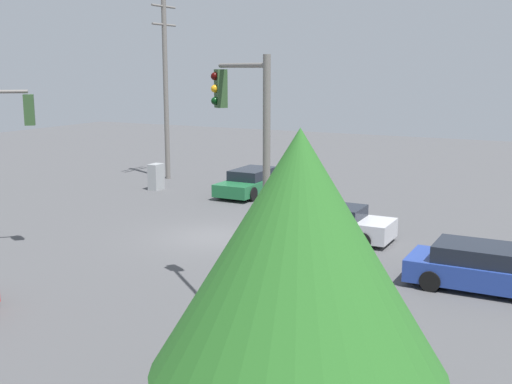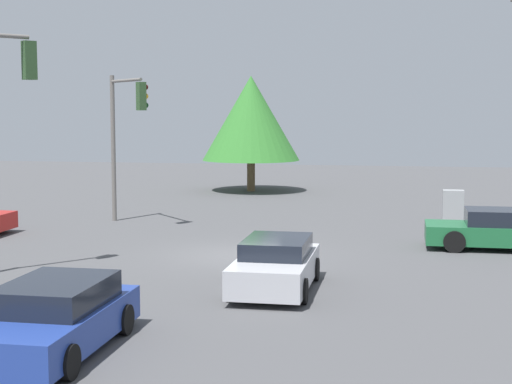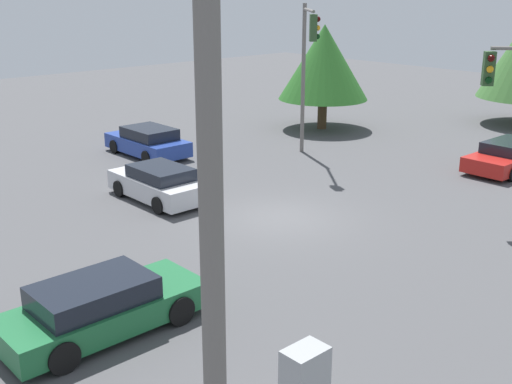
# 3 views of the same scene
# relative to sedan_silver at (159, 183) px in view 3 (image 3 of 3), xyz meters

# --- Properties ---
(ground_plane) EXTENTS (80.00, 80.00, 0.00)m
(ground_plane) POSITION_rel_sedan_silver_xyz_m (1.93, -4.36, -0.63)
(ground_plane) COLOR #4C4C4F
(sedan_silver) EXTENTS (1.92, 4.13, 1.30)m
(sedan_silver) POSITION_rel_sedan_silver_xyz_m (0.00, 0.00, 0.00)
(sedan_silver) COLOR silver
(sedan_silver) RESTS_ON ground_plane
(sedan_green) EXTENTS (4.66, 1.98, 1.31)m
(sedan_green) POSITION_rel_sedan_silver_xyz_m (-6.28, -7.02, 0.01)
(sedan_green) COLOR #1E6638
(sedan_green) RESTS_ON ground_plane
(sedan_blue) EXTENTS (2.06, 4.40, 1.32)m
(sedan_blue) POSITION_rel_sedan_silver_xyz_m (3.31, 5.77, 0.01)
(sedan_blue) COLOR #233D93
(sedan_blue) RESTS_ON ground_plane
(sedan_red) EXTENTS (4.39, 2.04, 1.24)m
(sedan_red) POSITION_rel_sedan_silver_xyz_m (13.21, -6.63, -0.03)
(sedan_red) COLOR red
(sedan_red) RESTS_ON ground_plane
(traffic_signal_main) EXTENTS (2.37, 2.76, 6.75)m
(traffic_signal_main) POSITION_rel_sedan_silver_xyz_m (8.27, 0.53, 3.94)
(traffic_signal_main) COLOR slate
(traffic_signal_main) RESTS_ON ground_plane
(utility_pole_tall) EXTENTS (2.20, 0.28, 10.42)m
(utility_pole_tall) POSITION_rel_sedan_silver_xyz_m (-8.27, -13.61, 4.87)
(utility_pole_tall) COLOR slate
(utility_pole_tall) RESTS_ON ground_plane
(electrical_cabinet) EXTENTS (0.80, 0.55, 1.40)m
(electrical_cabinet) POSITION_rel_sedan_silver_xyz_m (-5.08, -12.13, 0.07)
(electrical_cabinet) COLOR #9EA0A3
(electrical_cabinet) RESTS_ON ground_plane
(tree_right) EXTENTS (4.81, 4.81, 5.56)m
(tree_right) POSITION_rel_sedan_silver_xyz_m (13.60, 4.32, 2.96)
(tree_right) COLOR #4C3823
(tree_right) RESTS_ON ground_plane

